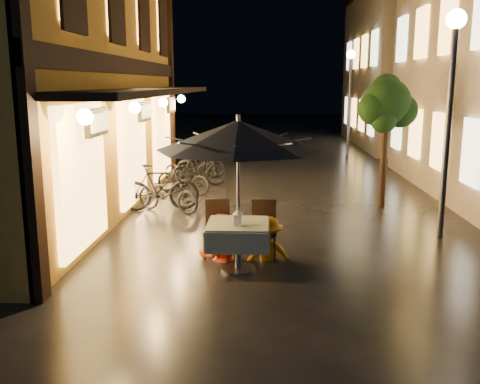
{
  "coord_description": "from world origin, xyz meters",
  "views": [
    {
      "loc": [
        -0.4,
        -8.14,
        2.93
      ],
      "look_at": [
        -0.81,
        0.55,
        1.15
      ],
      "focal_mm": 40.0,
      "sensor_mm": 36.0,
      "label": 1
    }
  ],
  "objects_px": {
    "streetlamp_near": "(451,84)",
    "person_orange": "(220,215)",
    "patio_umbrella": "(238,135)",
    "table_lantern": "(238,217)",
    "cafe_table": "(238,235)",
    "person_yellow": "(268,218)",
    "bicycle_0": "(168,194)"
  },
  "relations": [
    {
      "from": "person_orange",
      "to": "bicycle_0",
      "type": "distance_m",
      "value": 3.6
    },
    {
      "from": "person_orange",
      "to": "person_yellow",
      "type": "distance_m",
      "value": 0.8
    },
    {
      "from": "cafe_table",
      "to": "person_orange",
      "type": "distance_m",
      "value": 0.7
    },
    {
      "from": "patio_umbrella",
      "to": "table_lantern",
      "type": "xyz_separation_m",
      "value": [
        0.0,
        -0.17,
        -1.23
      ]
    },
    {
      "from": "streetlamp_near",
      "to": "person_orange",
      "type": "height_order",
      "value": "streetlamp_near"
    },
    {
      "from": "streetlamp_near",
      "to": "person_yellow",
      "type": "distance_m",
      "value": 4.26
    },
    {
      "from": "person_yellow",
      "to": "bicycle_0",
      "type": "bearing_deg",
      "value": -68.49
    },
    {
      "from": "streetlamp_near",
      "to": "cafe_table",
      "type": "height_order",
      "value": "streetlamp_near"
    },
    {
      "from": "cafe_table",
      "to": "person_orange",
      "type": "height_order",
      "value": "person_orange"
    },
    {
      "from": "table_lantern",
      "to": "person_yellow",
      "type": "bearing_deg",
      "value": 58.56
    },
    {
      "from": "bicycle_0",
      "to": "person_yellow",
      "type": "bearing_deg",
      "value": -120.38
    },
    {
      "from": "cafe_table",
      "to": "patio_umbrella",
      "type": "xyz_separation_m",
      "value": [
        0.0,
        0.0,
        1.56
      ]
    },
    {
      "from": "table_lantern",
      "to": "person_orange",
      "type": "relative_size",
      "value": 0.16
    },
    {
      "from": "patio_umbrella",
      "to": "person_yellow",
      "type": "height_order",
      "value": "patio_umbrella"
    },
    {
      "from": "streetlamp_near",
      "to": "bicycle_0",
      "type": "bearing_deg",
      "value": 162.16
    },
    {
      "from": "cafe_table",
      "to": "table_lantern",
      "type": "relative_size",
      "value": 3.96
    },
    {
      "from": "table_lantern",
      "to": "patio_umbrella",
      "type": "bearing_deg",
      "value": 90.0
    },
    {
      "from": "cafe_table",
      "to": "patio_umbrella",
      "type": "distance_m",
      "value": 1.56
    },
    {
      "from": "table_lantern",
      "to": "bicycle_0",
      "type": "bearing_deg",
      "value": 114.28
    },
    {
      "from": "patio_umbrella",
      "to": "cafe_table",
      "type": "bearing_deg",
      "value": 0.0
    },
    {
      "from": "streetlamp_near",
      "to": "patio_umbrella",
      "type": "bearing_deg",
      "value": -151.71
    },
    {
      "from": "streetlamp_near",
      "to": "cafe_table",
      "type": "bearing_deg",
      "value": -151.71
    },
    {
      "from": "streetlamp_near",
      "to": "person_yellow",
      "type": "height_order",
      "value": "streetlamp_near"
    },
    {
      "from": "streetlamp_near",
      "to": "person_yellow",
      "type": "relative_size",
      "value": 2.97
    },
    {
      "from": "table_lantern",
      "to": "bicycle_0",
      "type": "height_order",
      "value": "table_lantern"
    },
    {
      "from": "streetlamp_near",
      "to": "person_orange",
      "type": "distance_m",
      "value": 4.89
    },
    {
      "from": "bicycle_0",
      "to": "patio_umbrella",
      "type": "bearing_deg",
      "value": -130.1
    },
    {
      "from": "table_lantern",
      "to": "person_orange",
      "type": "height_order",
      "value": "person_orange"
    },
    {
      "from": "patio_umbrella",
      "to": "bicycle_0",
      "type": "bearing_deg",
      "value": 115.23
    },
    {
      "from": "table_lantern",
      "to": "person_orange",
      "type": "distance_m",
      "value": 0.85
    },
    {
      "from": "table_lantern",
      "to": "streetlamp_near",
      "type": "bearing_deg",
      "value": 30.25
    },
    {
      "from": "cafe_table",
      "to": "person_yellow",
      "type": "xyz_separation_m",
      "value": [
        0.47,
        0.59,
        0.12
      ]
    }
  ]
}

